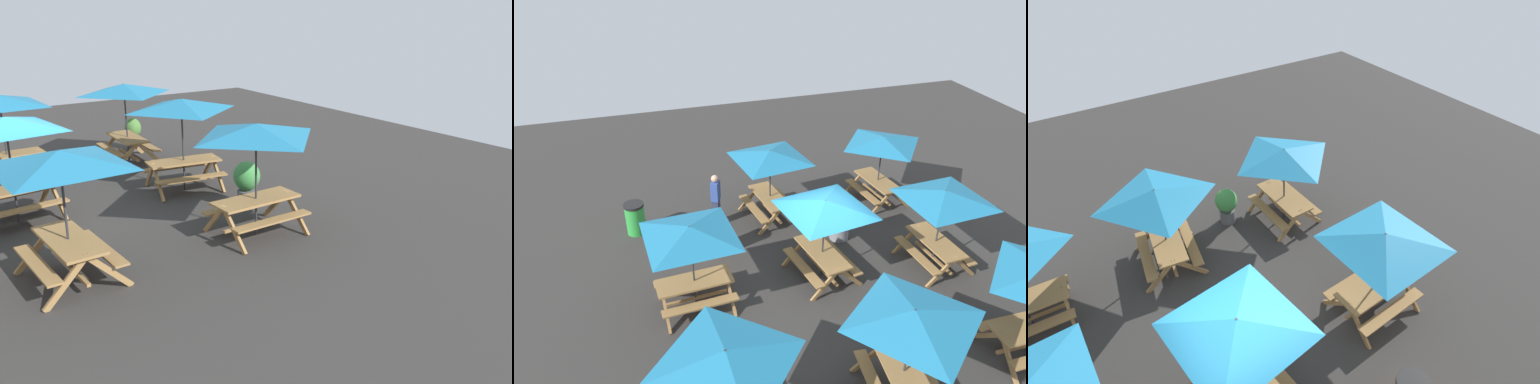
{
  "view_description": "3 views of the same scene",
  "coord_description": "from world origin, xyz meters",
  "views": [
    {
      "loc": [
        -2.51,
        -12.15,
        4.57
      ],
      "look_at": [
        3.59,
        -3.2,
        0.9
      ],
      "focal_mm": 40.0,
      "sensor_mm": 36.0,
      "label": 1
    },
    {
      "loc": [
        9.22,
        -4.28,
        8.38
      ],
      "look_at": [
        -3.46,
        -0.16,
        0.9
      ],
      "focal_mm": 35.0,
      "sensor_mm": 36.0,
      "label": 2
    },
    {
      "loc": [
        -3.85,
        1.66,
        7.65
      ],
      "look_at": [
        3.59,
        -3.2,
        0.9
      ],
      "focal_mm": 28.0,
      "sensor_mm": 36.0,
      "label": 3
    }
  ],
  "objects": [
    {
      "name": "picnic_table_7",
      "position": [
        -0.3,
        0.23,
        1.99
      ],
      "size": [
        2.8,
        2.8,
        2.34
      ],
      "rotation": [
        0.0,
        0.0,
        0.14
      ],
      "color": "olive",
      "rests_on": "ground"
    },
    {
      "name": "potted_plant_0",
      "position": [
        4.32,
        -1.75,
        0.62
      ],
      "size": [
        0.62,
        0.62,
        1.08
      ],
      "color": "#59595B",
      "rests_on": "ground"
    },
    {
      "name": "picnic_table_4",
      "position": [
        -0.17,
        -3.12,
        1.99
      ],
      "size": [
        2.82,
        2.82,
        2.34
      ],
      "rotation": [
        0.0,
        0.0,
        1.62
      ],
      "color": "olive",
      "rests_on": "ground"
    },
    {
      "name": "ground_plane",
      "position": [
        0.0,
        0.0,
        0.0
      ],
      "size": [
        28.57,
        28.57,
        0.0
      ],
      "primitive_type": "plane",
      "color": "#33302D",
      "rests_on": "ground"
    },
    {
      "name": "picnic_table_1",
      "position": [
        3.71,
        0.2,
        1.99
      ],
      "size": [
        2.25,
        2.25,
        2.34
      ],
      "rotation": [
        0.0,
        0.0,
        -0.14
      ],
      "color": "olive",
      "rests_on": "ground"
    },
    {
      "name": "picnic_table_0",
      "position": [
        3.59,
        -3.2,
        1.99
      ],
      "size": [
        2.07,
        2.07,
        2.34
      ],
      "rotation": [
        0.0,
        0.0,
        0.03
      ],
      "color": "olive",
      "rests_on": "ground"
    }
  ]
}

